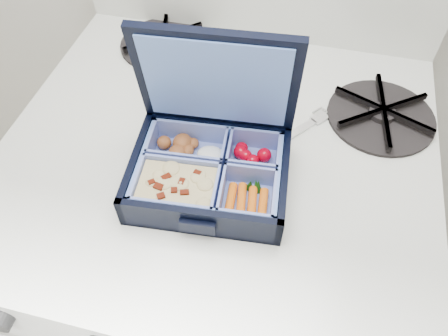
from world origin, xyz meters
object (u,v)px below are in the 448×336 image
(fork, at_px, (282,140))
(stove, at_px, (223,271))
(bento_box, at_px, (209,174))
(burner_grate, at_px, (382,112))

(fork, bearing_deg, stove, -136.68)
(stove, relative_size, fork, 5.83)
(stove, xyz_separation_m, fork, (0.09, 0.01, 0.49))
(fork, bearing_deg, bento_box, -90.36)
(stove, height_order, burner_grate, burner_grate)
(stove, xyz_separation_m, bento_box, (0.01, -0.10, 0.52))
(stove, xyz_separation_m, burner_grate, (0.24, 0.10, 0.50))
(burner_grate, bearing_deg, stove, -158.26)
(stove, distance_m, fork, 0.50)
(bento_box, height_order, burner_grate, bento_box)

